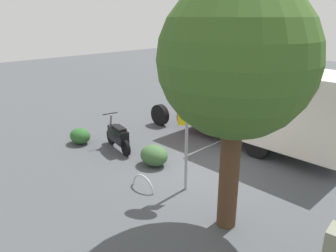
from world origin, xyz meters
TOP-DOWN VIEW (x-y plane):
  - ground_plane at (0.00, 0.00)m, footprint 60.00×60.00m
  - box_truck_near at (-0.06, -3.22)m, footprint 7.79×2.55m
  - motorcycle at (3.24, 0.51)m, footprint 1.78×0.72m
  - stop_sign at (-0.23, 1.00)m, footprint 0.71×0.33m
  - street_tree at (-1.91, 1.57)m, footprint 3.08×3.08m
  - bike_rack_hoop at (0.61, 1.78)m, footprint 0.85×0.07m
  - shrub_mid_verge at (1.48, 0.51)m, footprint 0.94×0.77m
  - shrub_by_tree at (4.77, 1.07)m, footprint 0.84×0.69m

SIDE VIEW (x-z plane):
  - ground_plane at x=0.00m, z-range 0.00..0.00m
  - bike_rack_hoop at x=0.61m, z-range -0.43..0.43m
  - shrub_by_tree at x=4.77m, z-range 0.00..0.57m
  - shrub_mid_verge at x=1.48m, z-range 0.00..0.64m
  - motorcycle at x=3.24m, z-range -0.08..1.12m
  - box_truck_near at x=-0.06m, z-range 0.17..2.99m
  - stop_sign at x=-0.23m, z-range 0.51..3.59m
  - street_tree at x=-1.91m, z-range 1.02..6.23m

